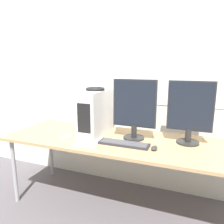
% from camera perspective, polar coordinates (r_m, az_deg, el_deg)
% --- Properties ---
extents(wall_back, '(8.00, 0.07, 2.70)m').
position_cam_1_polar(wall_back, '(2.47, 7.42, 10.45)').
color(wall_back, beige).
rests_on(wall_back, ground_plane).
extents(desk, '(2.37, 0.78, 0.73)m').
position_cam_1_polar(desk, '(2.11, 3.46, -8.42)').
color(desk, tan).
rests_on(desk, ground_plane).
extents(pc_tower, '(0.19, 0.50, 0.45)m').
position_cam_1_polar(pc_tower, '(2.20, -4.28, -0.21)').
color(pc_tower, silver).
rests_on(pc_tower, desk).
extents(headphones, '(0.19, 0.19, 0.03)m').
position_cam_1_polar(headphones, '(2.16, -4.37, 6.03)').
color(headphones, black).
rests_on(headphones, pc_tower).
extents(monitor_main, '(0.41, 0.20, 0.57)m').
position_cam_1_polar(monitor_main, '(2.06, 5.87, 1.01)').
color(monitor_main, black).
rests_on(monitor_main, desk).
extents(monitor_right_near, '(0.39, 0.20, 0.57)m').
position_cam_1_polar(monitor_right_near, '(2.04, 19.70, 0.12)').
color(monitor_right_near, black).
rests_on(monitor_right_near, desk).
extents(keyboard, '(0.46, 0.13, 0.02)m').
position_cam_1_polar(keyboard, '(1.97, 3.08, -8.24)').
color(keyboard, '#28282D').
rests_on(keyboard, desk).
extents(mouse, '(0.05, 0.09, 0.03)m').
position_cam_1_polar(mouse, '(1.89, 10.99, -9.21)').
color(mouse, '#2D2D2D').
rests_on(mouse, desk).
extents(cell_phone, '(0.11, 0.15, 0.01)m').
position_cam_1_polar(cell_phone, '(2.20, -11.91, -6.47)').
color(cell_phone, '#99999E').
rests_on(cell_phone, desk).
extents(paper_sheet_left, '(0.25, 0.32, 0.00)m').
position_cam_1_polar(paper_sheet_left, '(2.06, -6.31, -7.65)').
color(paper_sheet_left, white).
rests_on(paper_sheet_left, desk).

